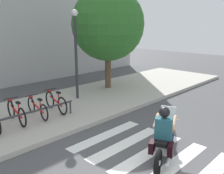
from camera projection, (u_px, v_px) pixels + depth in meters
The scene contains 13 objects.
sidewalk at pixel (24, 118), 8.94m from camera, with size 24.00×4.40×0.15m, color #B7B2A8.
crosswalk_stripe_2 at pixel (175, 164), 6.15m from camera, with size 2.80×0.40×0.01m, color white.
crosswalk_stripe_3 at pixel (148, 153), 6.69m from camera, with size 2.80×0.40×0.01m, color white.
crosswalk_stripe_4 at pixel (126, 143), 7.23m from camera, with size 2.80×0.40×0.01m, color white.
crosswalk_stripe_5 at pixel (106, 135), 7.77m from camera, with size 2.80×0.40×0.01m, color white.
motorcycle at pixel (164, 142), 6.31m from camera, with size 2.00×1.01×1.21m.
rider at pixel (164, 130), 6.15m from camera, with size 0.75×0.69×1.43m.
bicycle_4 at pixel (16, 112), 8.29m from camera, with size 0.48×1.66×0.78m.
bicycle_5 at pixel (37, 108), 8.84m from camera, with size 0.48×1.65×0.71m.
bicycle_6 at pixel (56, 102), 9.37m from camera, with size 0.48×1.64×0.80m.
bike_rack at pixel (0, 121), 7.36m from camera, with size 5.22×0.07×0.49m.
street_lamp at pixel (76, 47), 10.57m from camera, with size 0.28×0.28×3.92m.
tree_near_rack at pixel (108, 24), 12.24m from camera, with size 3.58×3.58×5.12m.
Camera 1 is at (-3.88, -2.69, 3.35)m, focal length 40.27 mm.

